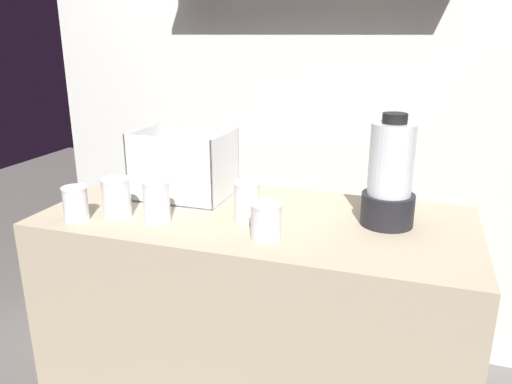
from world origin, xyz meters
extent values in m
cube|color=tan|center=(0.00, 0.00, 0.45)|extent=(1.40, 0.64, 0.90)
cube|color=silver|center=(0.00, 0.77, 1.25)|extent=(2.60, 0.04, 2.50)
cube|color=white|center=(-0.32, 0.12, 0.90)|extent=(0.33, 0.26, 0.01)
cube|color=white|center=(-0.32, -0.01, 1.02)|extent=(0.33, 0.01, 0.24)
cube|color=white|center=(-0.32, 0.25, 1.02)|extent=(0.33, 0.01, 0.24)
cube|color=white|center=(-0.48, 0.12, 1.02)|extent=(0.01, 0.26, 0.24)
cube|color=white|center=(-0.15, 0.12, 1.02)|extent=(0.01, 0.26, 0.24)
cone|color=orange|center=(-0.31, 0.10, 0.92)|extent=(0.17, 0.13, 0.03)
cone|color=orange|center=(-0.31, 0.14, 0.92)|extent=(0.12, 0.19, 0.03)
cone|color=orange|center=(-0.26, 0.13, 0.93)|extent=(0.14, 0.14, 0.03)
cone|color=orange|center=(-0.36, 0.13, 0.92)|extent=(0.19, 0.12, 0.03)
cone|color=orange|center=(-0.30, 0.09, 0.95)|extent=(0.11, 0.17, 0.03)
cone|color=orange|center=(-0.28, 0.11, 0.95)|extent=(0.20, 0.09, 0.03)
cone|color=orange|center=(-0.35, 0.12, 0.95)|extent=(0.03, 0.17, 0.03)
cone|color=orange|center=(-0.25, 0.08, 0.96)|extent=(0.10, 0.15, 0.03)
cone|color=orange|center=(-0.26, 0.13, 0.98)|extent=(0.11, 0.19, 0.03)
cone|color=orange|center=(-0.38, 0.10, 0.97)|extent=(0.17, 0.05, 0.03)
cylinder|color=black|center=(0.41, 0.05, 0.95)|extent=(0.16, 0.16, 0.10)
cylinder|color=silver|center=(0.41, 0.05, 1.11)|extent=(0.13, 0.13, 0.22)
cylinder|color=maroon|center=(0.41, 0.05, 1.02)|extent=(0.12, 0.12, 0.04)
cylinder|color=black|center=(0.41, 0.05, 1.23)|extent=(0.07, 0.07, 0.03)
cylinder|color=white|center=(-0.53, -0.22, 0.95)|extent=(0.08, 0.08, 0.10)
cylinder|color=yellow|center=(-0.53, -0.22, 0.94)|extent=(0.07, 0.07, 0.07)
cylinder|color=white|center=(-0.53, -0.22, 1.01)|extent=(0.08, 0.08, 0.01)
cylinder|color=white|center=(-0.42, -0.16, 0.96)|extent=(0.09, 0.09, 0.12)
cylinder|color=maroon|center=(-0.42, -0.16, 0.94)|extent=(0.08, 0.08, 0.07)
cylinder|color=white|center=(-0.42, -0.16, 1.03)|extent=(0.09, 0.09, 0.01)
cylinder|color=white|center=(-0.28, -0.15, 0.96)|extent=(0.08, 0.08, 0.13)
cylinder|color=yellow|center=(-0.28, -0.15, 0.95)|extent=(0.08, 0.08, 0.11)
cylinder|color=white|center=(-0.28, -0.15, 1.03)|extent=(0.09, 0.09, 0.01)
cylinder|color=white|center=(-0.01, -0.06, 0.96)|extent=(0.08, 0.08, 0.12)
cylinder|color=orange|center=(-0.01, -0.06, 0.94)|extent=(0.07, 0.07, 0.08)
cylinder|color=white|center=(-0.01, -0.06, 1.03)|extent=(0.08, 0.08, 0.01)
cylinder|color=white|center=(0.09, -0.18, 0.95)|extent=(0.09, 0.09, 0.10)
cylinder|color=red|center=(0.09, -0.18, 0.93)|extent=(0.08, 0.08, 0.06)
cylinder|color=white|center=(0.09, -0.18, 1.00)|extent=(0.09, 0.09, 0.01)
camera|label=1|loc=(0.49, -1.46, 1.47)|focal=34.91mm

